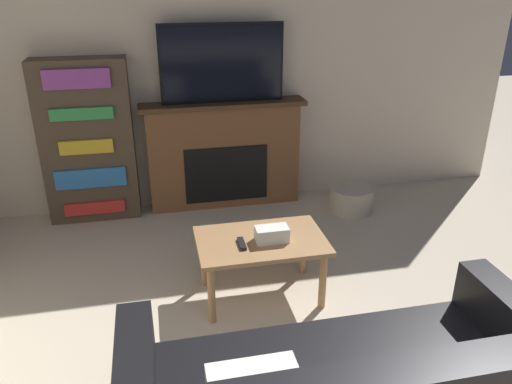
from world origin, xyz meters
TOP-DOWN VIEW (x-y plane):
  - wall_back at (0.00, 3.88)m, footprint 5.74×0.06m
  - fireplace at (-0.05, 3.74)m, footprint 1.52×0.28m
  - tv at (-0.05, 3.72)m, footprint 1.10×0.03m
  - coffee_table at (-0.04, 2.16)m, footprint 0.87×0.56m
  - tissue_box at (0.02, 2.12)m, footprint 0.22×0.12m
  - remote_control at (-0.18, 2.11)m, footprint 0.04×0.15m
  - bookshelf at (-1.27, 3.71)m, footprint 0.80×0.29m
  - storage_basket at (1.10, 3.32)m, footprint 0.41×0.41m

SIDE VIEW (x-z plane):
  - storage_basket at x=1.10m, z-range 0.00..0.24m
  - coffee_table at x=-0.04m, z-range 0.16..0.61m
  - remote_control at x=-0.18m, z-range 0.45..0.48m
  - tissue_box at x=0.02m, z-range 0.45..0.55m
  - fireplace at x=-0.05m, z-range 0.00..1.03m
  - bookshelf at x=-1.27m, z-range 0.00..1.45m
  - wall_back at x=0.00m, z-range 0.00..2.70m
  - tv at x=-0.05m, z-range 1.02..1.71m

